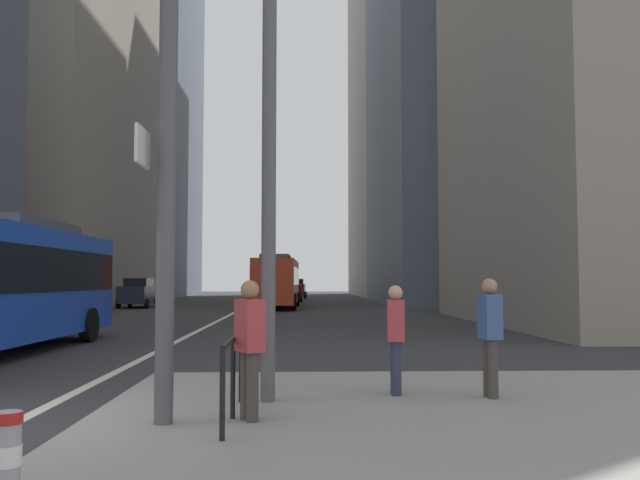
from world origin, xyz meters
The scene contains 16 objects.
ground_plane centered at (0.00, 20.00, 0.00)m, with size 160.00×160.00×0.00m, color #303033.
median_island centered at (5.50, -1.00, 0.07)m, with size 9.00×10.00×0.15m, color gray.
lane_centre_line centered at (0.00, 30.00, 0.01)m, with size 0.20×80.00×0.01m, color beige.
office_tower_left_mid centered at (-16.00, 40.90, 17.74)m, with size 13.43×22.77×35.47m, color gray.
office_tower_left_far centered at (-16.00, 68.59, 22.93)m, with size 13.58×22.74×45.86m, color slate.
office_tower_right_far centered at (17.00, 70.33, 28.58)m, with size 13.26×25.06×57.16m, color gray.
city_bus_red_receding centered at (2.17, 35.40, 1.84)m, with size 2.92×10.93×3.40m.
car_oncoming_mid centered at (-7.09, 36.53, 0.99)m, with size 2.06×4.46×1.94m.
car_receding_near centered at (2.85, 48.90, 0.99)m, with size 2.05×4.53×1.94m.
car_receding_far centered at (3.32, 59.32, 0.99)m, with size 2.19×4.25×1.94m.
street_lamp_post centered at (3.17, 1.06, 5.28)m, with size 5.50×0.32×8.00m.
bollard_left centered at (1.63, -3.56, 0.58)m, with size 0.20×0.20×0.77m.
pedestrian_railing centered at (2.80, 0.49, 0.85)m, with size 0.06×3.36×0.98m.
pedestrian_waiting centered at (3.01, -0.19, 1.07)m, with size 0.40×0.45×1.66m.
pedestrian_walking centered at (6.31, 1.26, 1.08)m, with size 0.28×0.40×1.68m.
pedestrian_far centered at (5.01, 1.55, 1.02)m, with size 0.27×0.40×1.58m.
Camera 1 is at (3.59, -8.18, 1.81)m, focal length 37.35 mm.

